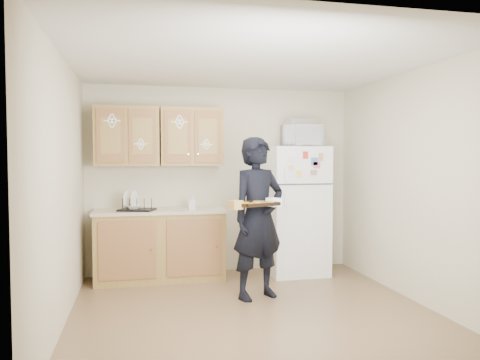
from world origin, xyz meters
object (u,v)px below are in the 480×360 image
dish_rack (137,204)px  person (258,218)px  baking_tray (255,204)px  refrigerator (296,210)px  microwave (302,136)px

dish_rack → person: bearing=-35.8°
baking_tray → refrigerator: bearing=33.4°
microwave → dish_rack: microwave is taller
baking_tray → dish_rack: 1.71m
person → baking_tray: bearing=-132.5°
refrigerator → baking_tray: refrigerator is taller
person → microwave: 1.56m
person → dish_rack: person is taller
refrigerator → baking_tray: 1.55m
dish_rack → refrigerator: bearing=0.8°
person → microwave: microwave is taller
baking_tray → microwave: 1.71m
baking_tray → person: bearing=47.5°
refrigerator → dish_rack: size_ratio=4.10×
refrigerator → person: (-0.78, -0.97, 0.04)m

